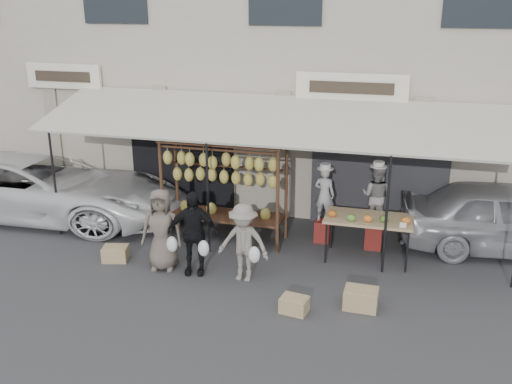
% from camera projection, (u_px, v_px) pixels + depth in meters
% --- Properties ---
extents(ground_plane, '(90.00, 90.00, 0.00)m').
position_uv_depth(ground_plane, '(240.00, 283.00, 10.47)').
color(ground_plane, '#2D2D30').
extents(shophouse, '(24.00, 6.15, 7.30)m').
position_uv_depth(shophouse, '(309.00, 50.00, 15.22)').
color(shophouse, '#A29888').
rests_on(shophouse, ground_plane).
extents(awning, '(10.00, 2.35, 2.92)m').
position_uv_depth(awning, '(271.00, 121.00, 11.72)').
color(awning, beige).
rests_on(awning, ground_plane).
extents(banana_rack, '(2.60, 0.90, 2.24)m').
position_uv_depth(banana_rack, '(223.00, 170.00, 11.82)').
color(banana_rack, '#4B2F1E').
rests_on(banana_rack, ground_plane).
extents(produce_table, '(1.70, 0.90, 1.04)m').
position_uv_depth(produce_table, '(369.00, 220.00, 11.10)').
color(produce_table, tan).
rests_on(produce_table, ground_plane).
extents(vendor_left, '(0.47, 0.35, 1.19)m').
position_uv_depth(vendor_left, '(324.00, 194.00, 11.94)').
color(vendor_left, '#A1A1A1').
rests_on(vendor_left, stool_left).
extents(vendor_right, '(0.76, 0.66, 1.31)m').
position_uv_depth(vendor_right, '(377.00, 196.00, 11.58)').
color(vendor_right, gray).
rests_on(vendor_right, stool_right).
extents(customer_left, '(0.86, 0.65, 1.60)m').
position_uv_depth(customer_left, '(162.00, 230.00, 10.80)').
color(customer_left, '#5E524A').
rests_on(customer_left, ground_plane).
extents(customer_mid, '(1.01, 0.58, 1.63)m').
position_uv_depth(customer_mid, '(193.00, 233.00, 10.61)').
color(customer_mid, black).
rests_on(customer_mid, ground_plane).
extents(customer_right, '(0.97, 0.58, 1.48)m').
position_uv_depth(customer_right, '(243.00, 243.00, 10.37)').
color(customer_right, slate).
rests_on(customer_right, ground_plane).
extents(stool_left, '(0.40, 0.40, 0.47)m').
position_uv_depth(stool_left, '(323.00, 231.00, 12.21)').
color(stool_left, maroon).
rests_on(stool_left, ground_plane).
extents(stool_right, '(0.44, 0.44, 0.49)m').
position_uv_depth(stool_right, '(374.00, 237.00, 11.87)').
color(stool_right, maroon).
rests_on(stool_right, ground_plane).
extents(crate_near_a, '(0.49, 0.40, 0.27)m').
position_uv_depth(crate_near_a, '(294.00, 305.00, 9.47)').
color(crate_near_a, tan).
rests_on(crate_near_a, ground_plane).
extents(crate_near_b, '(0.56, 0.43, 0.33)m').
position_uv_depth(crate_near_b, '(361.00, 299.00, 9.59)').
color(crate_near_b, tan).
rests_on(crate_near_b, ground_plane).
extents(crate_far, '(0.56, 0.48, 0.29)m').
position_uv_depth(crate_far, '(116.00, 254.00, 11.33)').
color(crate_far, tan).
rests_on(crate_far, ground_plane).
extents(van, '(5.25, 2.61, 2.14)m').
position_uv_depth(van, '(28.00, 172.00, 13.41)').
color(van, silver).
rests_on(van, ground_plane).
extents(sedan, '(4.46, 2.18, 1.47)m').
position_uv_depth(sedan, '(509.00, 218.00, 11.57)').
color(sedan, '#95959A').
rests_on(sedan, ground_plane).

